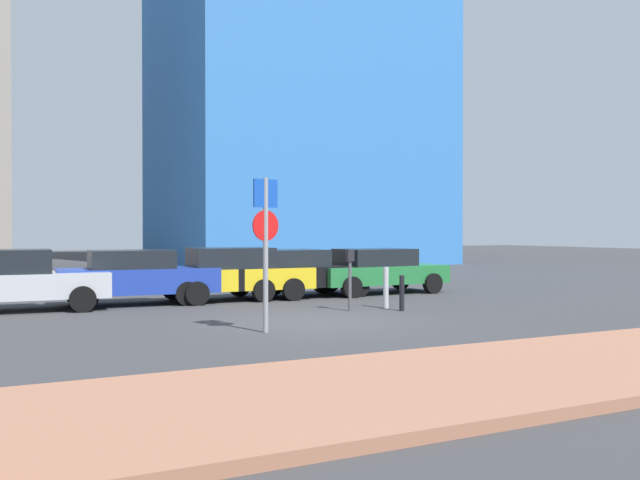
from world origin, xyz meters
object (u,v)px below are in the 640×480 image
(parking_sign_post, at_px, (266,235))
(parked_car_blue, at_px, (136,276))
(parking_meter, at_px, (350,272))
(traffic_bollard_near, at_px, (386,288))
(parked_car_black, at_px, (296,272))
(parked_car_yellow, at_px, (232,273))
(parked_car_green, at_px, (377,270))
(traffic_bollard_mid, at_px, (402,293))
(parked_car_silver, at_px, (14,280))

(parking_sign_post, bearing_deg, parked_car_blue, 100.20)
(parking_meter, height_order, traffic_bollard_near, parking_meter)
(parked_car_black, bearing_deg, parked_car_yellow, -176.94)
(parked_car_green, distance_m, traffic_bollard_near, 4.20)
(parked_car_black, height_order, traffic_bollard_near, parked_car_black)
(parked_car_blue, xyz_separation_m, parked_car_black, (4.75, 0.06, -0.03))
(parked_car_blue, distance_m, parked_car_yellow, 2.69)
(traffic_bollard_near, xyz_separation_m, traffic_bollard_mid, (0.03, -0.68, -0.09))
(parked_car_yellow, xyz_separation_m, traffic_bollard_mid, (2.85, -4.39, -0.34))
(parked_car_blue, relative_size, traffic_bollard_mid, 4.83)
(parked_car_blue, relative_size, parked_car_green, 0.95)
(parked_car_green, xyz_separation_m, parking_meter, (-3.10, -3.76, 0.22))
(parked_car_silver, height_order, parked_car_blue, parked_car_silver)
(parking_meter, bearing_deg, traffic_bollard_mid, -28.07)
(parked_car_black, xyz_separation_m, traffic_bollard_mid, (0.80, -4.50, -0.31))
(parked_car_blue, bearing_deg, traffic_bollard_near, -34.36)
(parked_car_black, height_order, parked_car_green, parked_car_black)
(parked_car_silver, xyz_separation_m, parked_car_blue, (3.03, 0.23, -0.01))
(parked_car_yellow, height_order, traffic_bollard_near, parked_car_yellow)
(parking_sign_post, relative_size, traffic_bollard_mid, 3.42)
(parked_car_blue, xyz_separation_m, parked_car_green, (7.51, -0.08, -0.03))
(parked_car_blue, relative_size, parking_meter, 2.82)
(parking_sign_post, height_order, traffic_bollard_mid, parking_sign_post)
(parked_car_yellow, distance_m, traffic_bollard_mid, 5.25)
(parking_meter, distance_m, traffic_bollard_near, 1.19)
(parked_car_black, height_order, traffic_bollard_mid, parked_car_black)
(parked_car_green, bearing_deg, traffic_bollard_near, -118.50)
(parked_car_silver, xyz_separation_m, parked_car_green, (10.54, 0.15, -0.03))
(parking_sign_post, height_order, parking_meter, parking_sign_post)
(traffic_bollard_near, bearing_deg, parked_car_silver, 157.51)
(parked_car_black, relative_size, traffic_bollard_near, 4.38)
(parked_car_black, bearing_deg, parked_car_green, -2.92)
(parked_car_green, height_order, parking_sign_post, parking_sign_post)
(parked_car_yellow, distance_m, parking_meter, 4.16)
(parked_car_silver, relative_size, parking_meter, 2.93)
(parked_car_green, height_order, traffic_bollard_near, parked_car_green)
(traffic_bollard_near, bearing_deg, parked_car_blue, 145.64)
(parked_car_silver, xyz_separation_m, parked_car_yellow, (5.72, 0.18, -0.00))
(parked_car_yellow, bearing_deg, parked_car_blue, 178.86)
(parked_car_black, bearing_deg, parked_car_silver, -177.88)
(traffic_bollard_mid, bearing_deg, parked_car_yellow, 122.98)
(parked_car_silver, distance_m, parked_car_black, 7.78)
(parked_car_silver, distance_m, parked_car_green, 10.54)
(parked_car_silver, bearing_deg, traffic_bollard_near, -22.49)
(parked_car_yellow, bearing_deg, parked_car_green, -0.36)
(parked_car_black, relative_size, traffic_bollard_mid, 5.25)
(parked_car_blue, height_order, parked_car_green, parked_car_blue)
(parking_meter, bearing_deg, parked_car_yellow, 114.38)
(parked_car_black, distance_m, traffic_bollard_near, 3.90)
(parked_car_yellow, distance_m, parked_car_black, 2.06)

